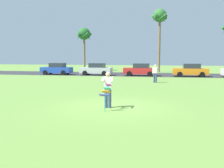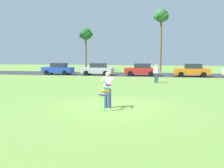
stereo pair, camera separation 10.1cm
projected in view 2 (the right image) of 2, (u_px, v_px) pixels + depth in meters
The scene contains 11 objects.
ground_plane at pixel (112, 107), 12.46m from camera, with size 120.00×120.00×0.00m, color olive.
road_strip at pixel (147, 75), 34.65m from camera, with size 120.00×8.00×0.01m, color #2D2D33.
person_kite_flyer at pixel (108, 88), 12.10m from camera, with size 0.60×0.70×1.73m.
kite_held at pixel (106, 93), 11.46m from camera, with size 0.53×0.68×1.21m.
parked_car_blue at pixel (58, 69), 34.72m from camera, with size 4.22×1.88×1.60m.
parked_car_silver at pixel (97, 69), 33.55m from camera, with size 4.20×1.84×1.60m.
parked_car_red at pixel (142, 70), 32.33m from camera, with size 4.22×1.87×1.60m.
parked_car_orange at pixel (192, 70), 31.04m from camera, with size 4.23×1.90×1.60m.
palm_tree_left_near at pixel (86, 36), 43.55m from camera, with size 2.58×2.71×7.44m.
palm_tree_right_near at pixel (161, 19), 39.26m from camera, with size 2.58×2.71×9.91m.
person_walker_far at pixel (156, 73), 23.85m from camera, with size 0.56×0.28×1.73m.
Camera 2 is at (2.56, -12.00, 2.47)m, focal length 40.34 mm.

